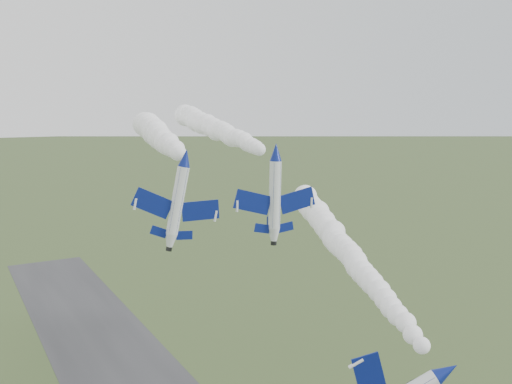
% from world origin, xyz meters
% --- Properties ---
extents(jet_lead, '(7.81, 13.28, 10.01)m').
position_xyz_m(jet_lead, '(10.57, -10.02, 29.60)').
color(jet_lead, silver).
extents(smoke_trail_jet_lead, '(35.31, 73.12, 5.38)m').
position_xyz_m(smoke_trail_jet_lead, '(27.59, 28.43, 31.42)').
color(smoke_trail_jet_lead, white).
extents(jet_pair_left, '(10.33, 12.31, 3.50)m').
position_xyz_m(jet_pair_left, '(-3.97, 17.52, 47.99)').
color(jet_pair_left, silver).
extents(smoke_trail_jet_pair_left, '(23.51, 71.59, 5.75)m').
position_xyz_m(smoke_trail_jet_pair_left, '(5.73, 55.14, 48.86)').
color(smoke_trail_jet_pair_left, white).
extents(jet_pair_right, '(11.33, 13.41, 3.31)m').
position_xyz_m(jet_pair_right, '(8.66, 17.81, 48.15)').
color(jet_pair_right, silver).
extents(smoke_trail_jet_pair_right, '(12.96, 55.35, 4.63)m').
position_xyz_m(smoke_trail_jet_pair_right, '(14.12, 48.63, 50.08)').
color(smoke_trail_jet_pair_right, white).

